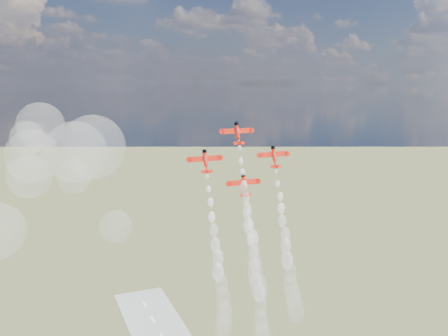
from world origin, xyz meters
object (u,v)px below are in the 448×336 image
plane_right (274,156)px  plane_slot (244,184)px  plane_lead (238,133)px  plane_left (206,161)px

plane_right → plane_slot: size_ratio=1.00×
plane_lead → plane_slot: bearing=-90.0°
plane_lead → plane_slot: (0.00, -5.65, -16.49)m
plane_right → plane_slot: (-12.45, -2.83, -8.25)m
plane_left → plane_slot: plane_left is taller
plane_lead → plane_left: 15.20m
plane_lead → plane_left: size_ratio=1.00×
plane_left → plane_slot: (12.45, -2.83, -8.25)m
plane_lead → plane_slot: 17.44m
plane_left → plane_right: (24.91, 0.00, 0.00)m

